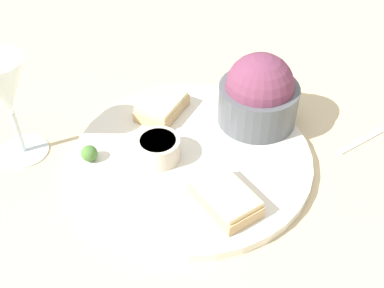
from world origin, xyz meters
TOP-DOWN VIEW (x-y plane):
  - ground_plane at (0.00, 0.00)m, footprint 4.00×4.00m
  - dinner_plate at (0.00, 0.00)m, footprint 0.34×0.34m
  - salad_bowl at (-0.08, 0.10)m, footprint 0.12×0.12m
  - sauce_ramekin at (0.01, -0.05)m, footprint 0.06×0.06m
  - cheese_toast_near at (0.09, 0.05)m, footprint 0.10×0.10m
  - cheese_toast_far at (-0.09, -0.05)m, footprint 0.10×0.09m
  - wine_glass at (-0.01, -0.25)m, footprint 0.07×0.07m
  - garnish at (0.01, -0.14)m, footprint 0.02×0.02m
  - fork at (-0.07, 0.29)m, footprint 0.11×0.15m

SIDE VIEW (x-z plane):
  - ground_plane at x=0.00m, z-range 0.00..0.00m
  - fork at x=-0.07m, z-range 0.00..0.01m
  - dinner_plate at x=0.00m, z-range 0.00..0.01m
  - garnish at x=0.01m, z-range 0.01..0.04m
  - cheese_toast_near at x=0.09m, z-range 0.01..0.04m
  - cheese_toast_far at x=-0.09m, z-range 0.01..0.04m
  - sauce_ramekin at x=0.01m, z-range 0.02..0.05m
  - salad_bowl at x=-0.08m, z-range 0.01..0.12m
  - wine_glass at x=-0.01m, z-range 0.03..0.19m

